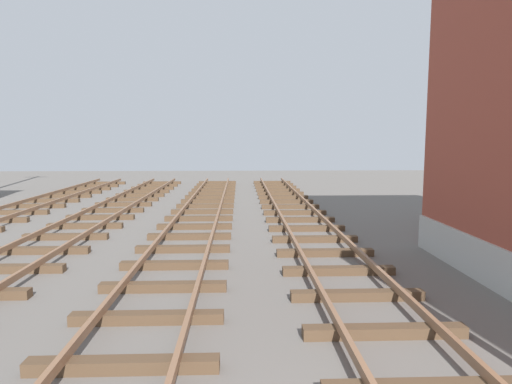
{
  "coord_description": "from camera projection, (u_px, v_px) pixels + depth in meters",
  "views": [
    {
      "loc": [
        -1.67,
        -2.4,
        2.99
      ],
      "look_at": [
        -1.15,
        11.66,
        1.31
      ],
      "focal_mm": 30.94,
      "sensor_mm": 36.0,
      "label": 1
    }
  ],
  "objects": []
}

